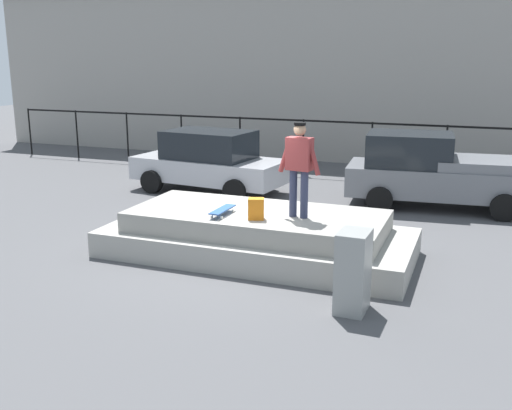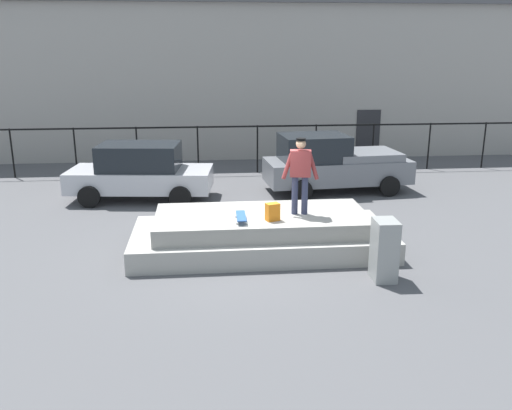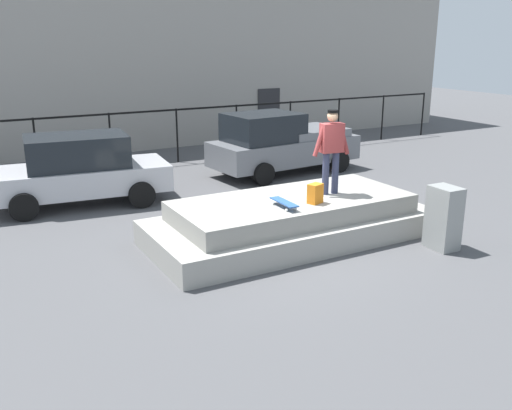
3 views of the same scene
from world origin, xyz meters
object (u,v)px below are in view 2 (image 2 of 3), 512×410
(skateboard, at_px, (241,216))
(utility_box, at_px, (384,250))
(car_grey_pickup_mid, at_px, (333,163))
(car_silver_sedan_near, at_px, (140,172))
(skateboarder, at_px, (300,171))
(backpack, at_px, (273,212))

(skateboard, relative_size, utility_box, 0.63)
(car_grey_pickup_mid, bearing_deg, skateboard, -121.12)
(car_silver_sedan_near, distance_m, utility_box, 8.53)
(car_silver_sedan_near, xyz_separation_m, utility_box, (5.45, -6.56, -0.25))
(skateboard, xyz_separation_m, utility_box, (2.74, -1.42, -0.34))
(skateboarder, distance_m, car_silver_sedan_near, 6.33)
(utility_box, bearing_deg, skateboard, 154.15)
(skateboarder, relative_size, skateboard, 2.20)
(skateboarder, bearing_deg, utility_box, -52.08)
(backpack, relative_size, car_grey_pickup_mid, 0.08)
(backpack, distance_m, utility_box, 2.52)
(car_silver_sedan_near, relative_size, utility_box, 3.58)
(skateboarder, relative_size, car_silver_sedan_near, 0.39)
(car_grey_pickup_mid, bearing_deg, backpack, -115.47)
(utility_box, bearing_deg, car_grey_pickup_mid, 86.72)
(backpack, distance_m, car_silver_sedan_near, 6.19)
(skateboard, distance_m, car_silver_sedan_near, 5.80)
(backpack, bearing_deg, car_silver_sedan_near, 104.75)
(skateboard, xyz_separation_m, car_grey_pickup_mid, (3.33, 5.52, -0.04))
(skateboarder, relative_size, utility_box, 1.39)
(skateboard, bearing_deg, skateboarder, 15.52)
(backpack, distance_m, car_grey_pickup_mid, 6.17)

